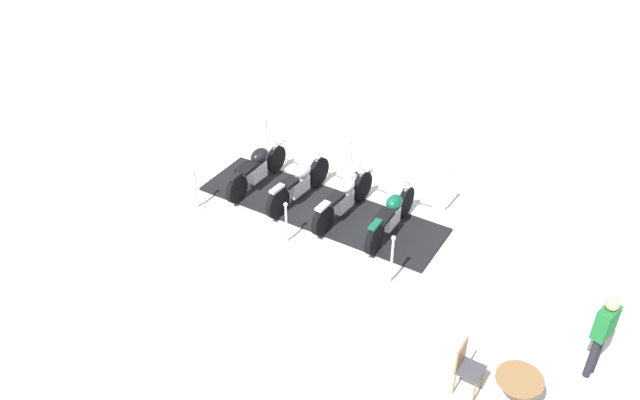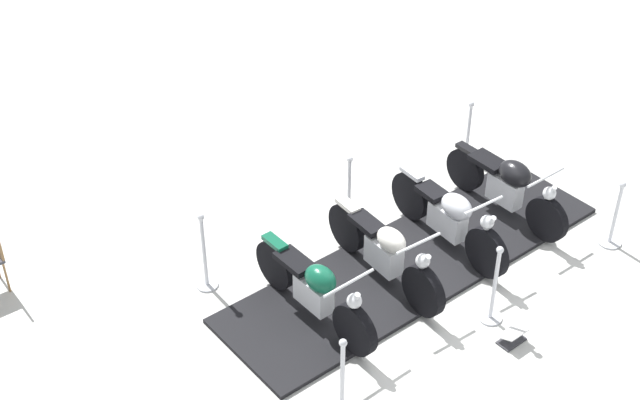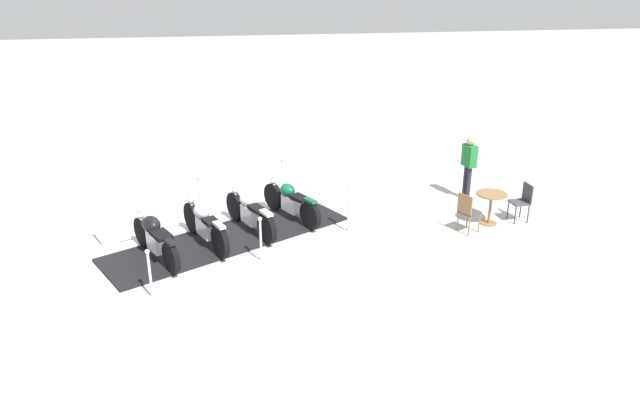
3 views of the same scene
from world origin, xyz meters
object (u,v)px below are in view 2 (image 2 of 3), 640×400
Objects in this scene: motorcycle_cream at (385,252)px; stanchion_left_front at (205,261)px; motorcycle_chrome at (449,217)px; stanchion_right_front at (342,391)px; info_placard at (512,338)px; stanchion_right_mid at (493,294)px; stanchion_right_rear at (613,224)px; motorcycle_forest at (315,289)px; stanchion_left_rear at (467,141)px; motorcycle_black at (508,185)px; stanchion_left_mid at (349,198)px.

stanchion_left_front reaches higher than motorcycle_cream.
motorcycle_chrome is 3.26m from stanchion_left_front.
motorcycle_cream is 2.26m from stanchion_right_front.
stanchion_left_front is 3.90m from info_placard.
info_placard is (-0.25, 1.86, -0.46)m from motorcycle_chrome.
stanchion_right_mid is 2.84× the size of info_placard.
stanchion_left_front is (2.25, -0.34, -0.09)m from motorcycle_cream.
stanchion_right_front is at bearing 28.55° from stanchion_right_mid.
stanchion_right_rear is 2.54× the size of info_placard.
info_placard is (-2.25, 0.78, -0.44)m from motorcycle_forest.
stanchion_left_rear is at bearing -121.94° from stanchion_right_front.
motorcycle_black is 4.32m from stanchion_left_front.
motorcycle_cream is 1.88m from info_placard.
motorcycle_chrome is at bearing 140.79° from stanchion_left_mid.
stanchion_left_rear and stanchion_right_rear have the same top height.
stanchion_left_front is at bearing -111.32° from motorcycle_chrome.
stanchion_right_front is at bearing -27.99° from motorcycle_forest.
motorcycle_black is 1.77× the size of stanchion_right_front.
motorcycle_cream is (-1.00, -0.55, -0.00)m from motorcycle_forest.
stanchion_right_front is (0.96, 2.03, -0.17)m from motorcycle_cream.
motorcycle_chrome is 1.14m from motorcycle_black.
stanchion_right_mid reaches higher than stanchion_right_rear.
info_placard is at bearing 154.60° from stanchion_left_front.
stanchion_left_rear is at bearing -102.90° from stanchion_right_mid.
motorcycle_black is at bearing -135.86° from info_placard.
stanchion_right_front reaches higher than motorcycle_cream.
stanchion_left_front is at bearing -154.58° from motorcycle_forest.
motorcycle_black is at bearing -133.62° from stanchion_right_front.
stanchion_left_mid is (3.39, -1.23, -0.01)m from stanchion_right_rear.
motorcycle_black is 2.21m from stanchion_left_mid.
stanchion_right_front is 1.10× the size of stanchion_left_mid.
motorcycle_black is 4.96× the size of info_placard.
stanchion_left_front is 1.03× the size of stanchion_right_front.
stanchion_left_rear is 4.77m from stanchion_left_front.
stanchion_left_mid is (-0.84, -2.03, -0.20)m from motorcycle_forest.
stanchion_left_front is at bearing -19.99° from stanchion_right_mid.
motorcycle_cream is 1.00× the size of motorcycle_chrome.
stanchion_right_front is (-1.29, 2.37, -0.08)m from stanchion_left_front.
motorcycle_forest is at bearing -86.40° from motorcycle_chrome.
motorcycle_black is 1.95× the size of stanchion_right_rear.
motorcycle_chrome is at bearing -176.59° from stanchion_left_front.
motorcycle_chrome is at bearing 65.86° from stanchion_left_rear.
motorcycle_black is at bearing 93.88° from motorcycle_chrome.
stanchion_left_rear is at bearing 131.13° from motorcycle_chrome.
motorcycle_chrome is 3.24m from stanchion_right_front.
motorcycle_chrome reaches higher than stanchion_left_rear.
stanchion_right_mid is 0.56m from info_placard.
info_placard is at bearing -162.30° from stanchion_right_front.
motorcycle_forest is at bearing 67.45° from stanchion_left_mid.
info_placard is (-2.22, -0.71, -0.27)m from stanchion_right_front.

